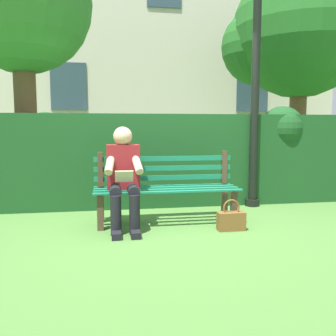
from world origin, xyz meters
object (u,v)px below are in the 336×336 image
(tree_far, at_px, (294,34))
(lamp_post, at_px, (256,49))
(handbag, at_px, (231,220))
(person_seated, at_px, (124,175))
(park_bench, at_px, (166,187))
(tree, at_px, (16,8))

(tree_far, distance_m, lamp_post, 3.32)
(handbag, distance_m, tree_far, 5.49)
(person_seated, xyz_separation_m, tree_far, (-3.84, -3.39, 2.56))
(handbag, bearing_deg, person_seated, -15.00)
(person_seated, distance_m, lamp_post, 2.66)
(park_bench, height_order, tree_far, tree_far)
(tree, distance_m, tree_far, 5.56)
(handbag, height_order, tree_far, tree_far)
(tree, relative_size, handbag, 11.96)
(person_seated, xyz_separation_m, handbag, (-1.18, 0.32, -0.50))
(park_bench, xyz_separation_m, tree_far, (-3.32, -3.21, 2.74))
(park_bench, height_order, tree, tree)
(tree_far, bearing_deg, person_seated, 41.48)
(park_bench, relative_size, lamp_post, 0.47)
(handbag, relative_size, tree_far, 0.08)
(person_seated, relative_size, tree, 0.27)
(park_bench, relative_size, person_seated, 1.49)
(tree_far, xyz_separation_m, lamp_post, (1.92, 2.55, -0.92))
(person_seated, relative_size, tree_far, 0.25)
(tree, distance_m, lamp_post, 3.84)
(park_bench, relative_size, handbag, 4.88)
(handbag, bearing_deg, park_bench, -36.53)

